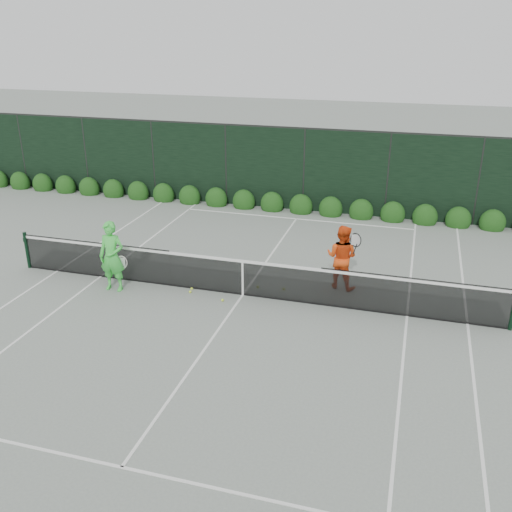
# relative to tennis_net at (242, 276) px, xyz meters

# --- Properties ---
(ground) EXTENTS (80.00, 80.00, 0.00)m
(ground) POSITION_rel_tennis_net_xyz_m (0.02, 0.00, -0.53)
(ground) COLOR gray
(ground) RESTS_ON ground
(tennis_net) EXTENTS (12.90, 0.10, 1.07)m
(tennis_net) POSITION_rel_tennis_net_xyz_m (0.00, 0.00, 0.00)
(tennis_net) COLOR black
(tennis_net) RESTS_ON ground
(player_woman) EXTENTS (0.69, 0.47, 1.86)m
(player_woman) POSITION_rel_tennis_net_xyz_m (-3.31, -0.60, 0.40)
(player_woman) COLOR #40DA49
(player_woman) RESTS_ON ground
(player_man) EXTENTS (0.98, 0.84, 1.72)m
(player_man) POSITION_rel_tennis_net_xyz_m (2.36, 1.18, 0.33)
(player_man) COLOR #F44C14
(player_man) RESTS_ON ground
(court_lines) EXTENTS (11.03, 23.83, 0.01)m
(court_lines) POSITION_rel_tennis_net_xyz_m (0.02, 0.00, -0.53)
(court_lines) COLOR white
(court_lines) RESTS_ON ground
(windscreen_fence) EXTENTS (32.00, 21.07, 3.06)m
(windscreen_fence) POSITION_rel_tennis_net_xyz_m (0.02, -2.71, 0.98)
(windscreen_fence) COLOR black
(windscreen_fence) RESTS_ON ground
(hedge_row) EXTENTS (31.66, 0.65, 0.94)m
(hedge_row) POSITION_rel_tennis_net_xyz_m (0.02, 7.15, -0.30)
(hedge_row) COLOR black
(hedge_row) RESTS_ON ground
(tennis_balls) EXTENTS (2.39, 1.12, 0.07)m
(tennis_balls) POSITION_rel_tennis_net_xyz_m (-0.36, 0.05, -0.50)
(tennis_balls) COLOR #D8F636
(tennis_balls) RESTS_ON ground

